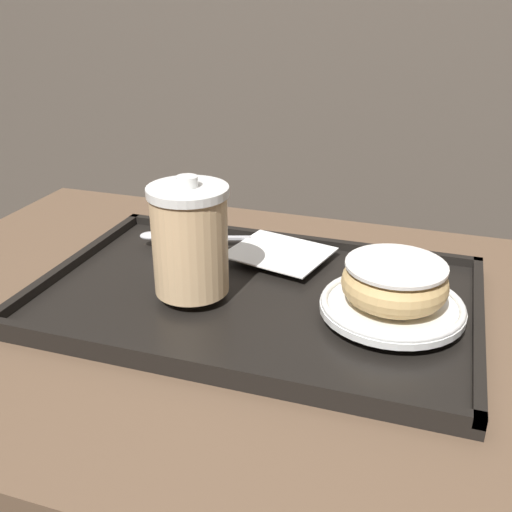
% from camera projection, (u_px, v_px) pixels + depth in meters
% --- Properties ---
extents(cafe_table, '(0.95, 0.67, 0.73)m').
position_uv_depth(cafe_table, '(233.00, 411.00, 0.81)').
color(cafe_table, brown).
rests_on(cafe_table, ground_plane).
extents(serving_tray, '(0.54, 0.35, 0.02)m').
position_uv_depth(serving_tray, '(256.00, 297.00, 0.75)').
color(serving_tray, black).
rests_on(serving_tray, cafe_table).
extents(napkin_paper, '(0.15, 0.14, 0.00)m').
position_uv_depth(napkin_paper, '(279.00, 252.00, 0.83)').
color(napkin_paper, white).
rests_on(napkin_paper, serving_tray).
extents(coffee_cup_front, '(0.09, 0.09, 0.14)m').
position_uv_depth(coffee_cup_front, '(190.00, 239.00, 0.70)').
color(coffee_cup_front, '#E0B784').
rests_on(coffee_cup_front, serving_tray).
extents(plate_with_chocolate_donut, '(0.16, 0.16, 0.01)m').
position_uv_depth(plate_with_chocolate_donut, '(392.00, 306.00, 0.68)').
color(plate_with_chocolate_donut, white).
rests_on(plate_with_chocolate_donut, serving_tray).
extents(donut_chocolate_glazed, '(0.12, 0.12, 0.05)m').
position_uv_depth(donut_chocolate_glazed, '(395.00, 282.00, 0.67)').
color(donut_chocolate_glazed, '#DBB270').
rests_on(donut_chocolate_glazed, plate_with_chocolate_donut).
extents(spoon, '(0.16, 0.07, 0.01)m').
position_uv_depth(spoon, '(169.00, 236.00, 0.87)').
color(spoon, silver).
rests_on(spoon, serving_tray).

